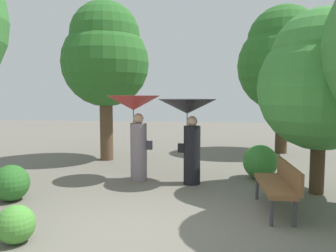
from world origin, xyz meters
TOP-DOWN VIEW (x-y plane):
  - ground_plane at (0.00, 0.00)m, footprint 40.00×40.00m
  - person_left at (-0.71, 2.79)m, footprint 1.25×1.25m
  - person_right at (0.55, 2.61)m, footprint 1.30×1.30m
  - park_bench at (2.21, 0.98)m, footprint 0.53×1.51m
  - tree_near_right at (3.19, 2.19)m, footprint 2.47×2.47m
  - tree_mid_left at (-2.14, 5.11)m, footprint 2.63×2.63m
  - tree_mid_right at (3.45, 7.04)m, footprint 3.06×3.06m
  - bush_path_left at (-1.55, -0.73)m, footprint 0.52×0.52m
  - bush_path_right at (2.22, 3.27)m, footprint 0.82×0.82m
  - bush_behind_bench at (-2.69, 0.96)m, footprint 0.68×0.68m

SIDE VIEW (x-z plane):
  - ground_plane at x=0.00m, z-range 0.00..0.00m
  - bush_path_left at x=-1.55m, z-range 0.00..0.52m
  - bush_behind_bench at x=-2.69m, z-range 0.00..0.68m
  - bush_path_right at x=2.22m, z-range 0.00..0.82m
  - park_bench at x=2.21m, z-range 0.10..0.93m
  - person_right at x=0.55m, z-range 0.51..2.42m
  - person_left at x=-0.71m, z-range 0.51..2.49m
  - tree_near_right at x=3.19m, z-range 0.47..4.16m
  - tree_mid_left at x=-2.14m, z-range 0.80..5.60m
  - tree_mid_right at x=3.45m, z-range 0.73..5.71m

